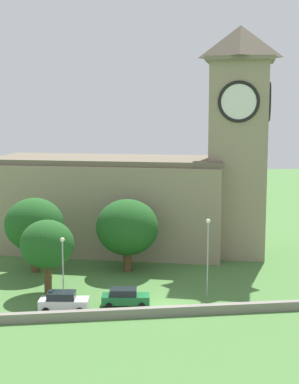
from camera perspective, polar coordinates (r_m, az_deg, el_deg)
name	(u,v)px	position (r m, az deg, el deg)	size (l,w,h in m)	color
ground_plane	(143,264)	(71.33, -0.62, -6.98)	(200.00, 200.00, 0.00)	#477538
church	(141,188)	(76.50, -0.78, 0.38)	(36.87, 20.03, 28.51)	gray
quay_barrier	(167,311)	(54.58, 1.67, -11.42)	(42.81, 0.70, 0.85)	gray
car_white	(63,301)	(56.08, -8.31, -10.40)	(4.77, 2.72, 1.84)	silver
car_green	(125,297)	(56.86, -2.37, -10.12)	(4.70, 2.56, 1.72)	#1E6B38
streetlamp_west_mid	(63,259)	(57.35, -8.37, -6.40)	(0.44, 0.44, 6.45)	#9EA0A5
streetlamp_central	(208,246)	(58.77, 5.65, -5.18)	(0.44, 0.44, 7.86)	#9EA0A5
tree_riverside_west	(127,227)	(67.45, -2.17, -3.43)	(7.11, 7.11, 8.34)	brown
tree_churchyard	(47,244)	(60.43, -9.86, -5.00)	(5.42, 5.42, 7.53)	brown
tree_riverside_east	(34,225)	(68.25, -11.06, -3.11)	(6.70, 6.70, 8.54)	brown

